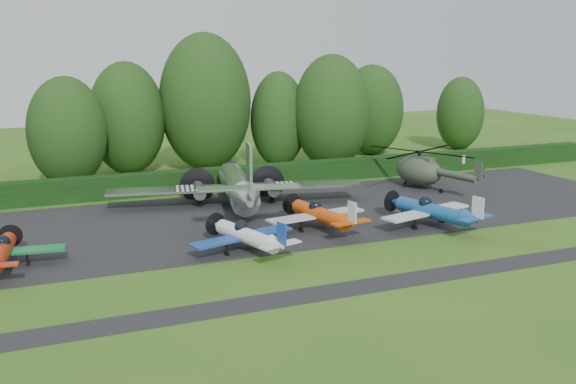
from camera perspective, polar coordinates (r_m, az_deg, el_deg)
name	(u,v)px	position (r m, az deg, el deg)	size (l,w,h in m)	color
ground	(288,259)	(39.61, -0.01, -5.95)	(160.00, 160.00, 0.00)	#2E5919
apron	(237,220)	(48.62, -4.51, -2.48)	(70.00, 18.00, 0.01)	black
taxiway_verge	(331,292)	(34.47, 3.84, -8.85)	(70.00, 2.00, 0.00)	black
hedgerow	(200,191)	(58.90, -7.83, 0.09)	(90.00, 1.60, 2.00)	black
transport_plane	(239,187)	(51.48, -4.42, 0.49)	(20.72, 15.89, 6.64)	silver
light_plane_red	(2,252)	(40.90, -24.06, -4.86)	(6.86, 7.21, 2.64)	#A8240F
light_plane_white	(247,235)	(40.43, -3.69, -3.88)	(7.19, 7.56, 2.76)	silver
light_plane_orange	(320,214)	(45.33, 2.88, -1.98)	(7.55, 7.94, 2.90)	#C8440B
light_plane_blue	(432,211)	(47.18, 12.70, -1.64)	(7.88, 8.29, 3.03)	#174C8A
helicopter	(419,168)	(60.49, 11.58, 2.10)	(10.89, 12.75, 3.51)	#343F30
sign_board	(471,159)	(71.56, 15.95, 2.83)	(2.93, 0.11, 1.65)	#3F3326
tree_1	(279,120)	(69.81, -0.85, 6.44)	(6.09, 6.09, 10.37)	black
tree_2	(460,113)	(85.48, 15.06, 6.76)	(6.00, 6.00, 9.27)	black
tree_3	(205,102)	(68.24, -7.37, 7.91)	(9.59, 9.59, 14.40)	black
tree_5	(372,110)	(79.04, 7.44, 7.24)	(7.69, 7.69, 10.90)	black
tree_7	(67,132)	(62.87, -19.03, 5.05)	(7.20, 7.20, 10.28)	black
tree_8	(127,119)	(67.51, -14.12, 6.35)	(7.68, 7.68, 11.50)	black
tree_9	(331,112)	(68.80, 3.89, 7.09)	(8.12, 8.12, 12.19)	black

